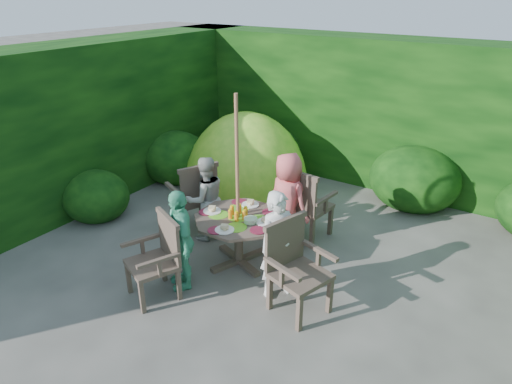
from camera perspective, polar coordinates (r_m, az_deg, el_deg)
The scene contains 13 objects.
ground at distance 5.44m, azimuth 2.17°, elevation -12.74°, with size 60.00×60.00×0.00m, color #4B4743.
hedge_enclosure at distance 5.88m, azimuth 9.23°, elevation 3.90°, with size 9.00×9.00×2.50m.
patio_table at distance 5.71m, azimuth -2.20°, elevation -4.09°, with size 1.46×1.46×0.79m.
parasol_pole at distance 5.47m, azimuth -2.32°, elevation 0.92°, with size 0.04×0.04×2.20m, color brown.
garden_chair_right at distance 4.98m, azimuth 4.88°, elevation -9.18°, with size 0.68×0.73×1.00m.
garden_chair_left at distance 6.56m, azimuth -7.63°, elevation -0.47°, with size 0.73×0.77×1.01m.
garden_chair_back at distance 6.31m, azimuth 6.12°, elevation -1.42°, with size 0.66×0.61×1.02m.
garden_chair_front at distance 5.30m, azimuth -12.16°, elevation -7.93°, with size 0.71×0.67×0.93m.
child_right at distance 5.11m, azimuth 2.83°, elevation -6.68°, with size 0.47×0.31×1.29m, color silver.
child_left at distance 6.30m, azimuth -6.33°, elevation -0.84°, with size 0.59×0.46×1.21m, color #A7A7A2.
child_back at distance 6.10m, azimuth 3.99°, elevation -1.06°, with size 0.65×0.42×1.32m, color #DE5C60.
child_front at distance 5.34m, azimuth -9.40°, elevation -5.88°, with size 0.72×0.30×1.24m, color #4FB98F.
dome_tent at distance 8.14m, azimuth -1.31°, elevation 0.74°, with size 2.75×2.75×2.66m.
Camera 1 is at (2.23, -3.70, 3.30)m, focal length 32.00 mm.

